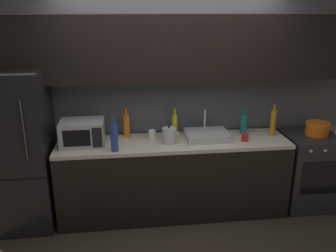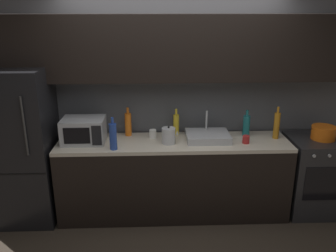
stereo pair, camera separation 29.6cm
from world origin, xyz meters
name	(u,v)px [view 1 (the left image)]	position (x,y,z in m)	size (l,w,h in m)	color
back_wall	(170,78)	(0.00, 1.20, 1.55)	(4.32, 0.44, 2.50)	slate
counter_run	(173,177)	(0.00, 0.90, 0.45)	(2.58, 0.60, 0.90)	black
refrigerator	(18,151)	(-1.67, 0.90, 0.86)	(0.68, 0.69, 1.73)	black
oven_range	(307,170)	(1.63, 0.90, 0.45)	(0.60, 0.62, 0.90)	#232326
microwave	(83,133)	(-0.99, 0.92, 1.04)	(0.46, 0.35, 0.27)	#A8AAAF
sink_basin	(207,135)	(0.38, 0.93, 0.94)	(0.48, 0.38, 0.30)	#ADAFB5
kettle	(169,136)	(-0.06, 0.84, 0.99)	(0.18, 0.15, 0.20)	#B7BABF
wine_bottle_blue	(114,138)	(-0.64, 0.69, 1.05)	(0.08, 0.08, 0.35)	#234299
wine_bottle_amber	(273,123)	(1.16, 0.95, 1.06)	(0.07, 0.07, 0.37)	#B27019
wine_bottle_yellow	(175,124)	(0.04, 1.11, 1.03)	(0.07, 0.07, 0.31)	gold
wine_bottle_orange	(127,125)	(-0.52, 1.11, 1.04)	(0.08, 0.08, 0.33)	orange
wine_bottle_teal	(244,124)	(0.84, 1.03, 1.03)	(0.08, 0.08, 0.31)	#19666B
mug_red	(245,137)	(0.79, 0.81, 0.94)	(0.08, 0.08, 0.09)	#A82323
mug_white	(152,134)	(-0.23, 1.01, 0.95)	(0.08, 0.08, 0.10)	silver
cooking_pot	(317,129)	(1.69, 0.90, 0.98)	(0.27, 0.27, 0.15)	orange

